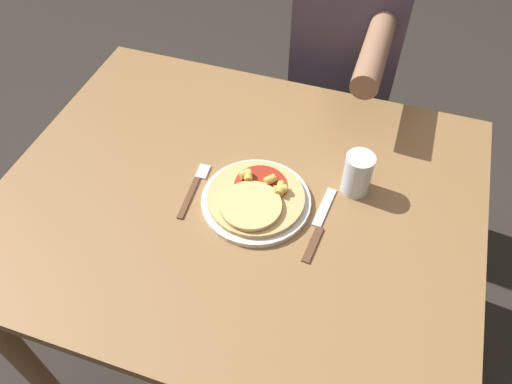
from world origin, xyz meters
name	(u,v)px	position (x,y,z in m)	size (l,w,h in m)	color
ground_plane	(244,331)	(0.00, 0.00, 0.00)	(8.00, 8.00, 0.00)	#2D2823
dining_table	(239,222)	(0.00, 0.00, 0.65)	(1.14, 0.92, 0.76)	olive
plate	(256,201)	(0.05, -0.01, 0.76)	(0.26, 0.26, 0.01)	silver
pizza	(256,198)	(0.05, -0.01, 0.78)	(0.23, 0.23, 0.04)	tan
fork	(195,187)	(-0.11, -0.01, 0.76)	(0.03, 0.18, 0.00)	brown
knife	(319,225)	(0.20, -0.03, 0.76)	(0.03, 0.22, 0.00)	brown
drinking_glass	(358,174)	(0.26, 0.11, 0.81)	(0.07, 0.07, 0.11)	silver
person_diner	(347,54)	(0.13, 0.68, 0.74)	(0.33, 0.52, 1.26)	#2D2D38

